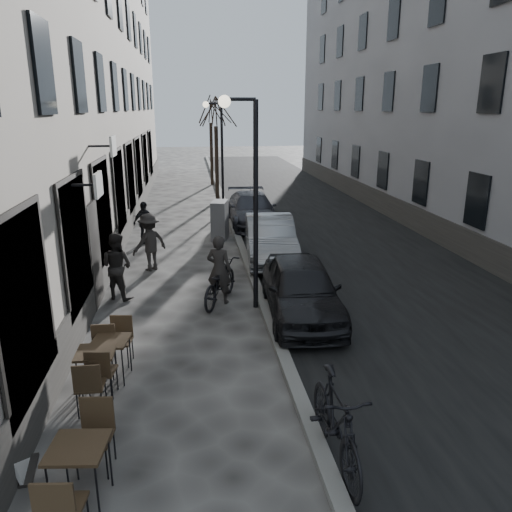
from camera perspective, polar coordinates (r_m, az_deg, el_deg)
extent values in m
plane|color=#322F2D|center=(7.52, 6.47, -23.37)|extent=(120.00, 120.00, 0.00)
cube|color=black|center=(22.75, 6.34, 4.27)|extent=(7.30, 60.00, 0.00)
cube|color=slate|center=(22.16, -2.89, 4.18)|extent=(0.25, 60.00, 0.12)
cube|color=gray|center=(22.75, -20.60, 23.67)|extent=(4.00, 35.00, 16.00)
cube|color=slate|center=(24.87, 20.55, 22.98)|extent=(4.00, 35.00, 16.00)
cylinder|color=black|center=(11.90, -0.03, 5.36)|extent=(0.12, 0.12, 5.00)
cylinder|color=black|center=(11.63, -1.82, 17.48)|extent=(0.70, 0.08, 0.08)
sphere|color=#FFF2CC|center=(11.60, -3.62, 17.21)|extent=(0.28, 0.28, 0.28)
cylinder|color=black|center=(23.74, -3.88, 10.96)|extent=(0.12, 0.12, 5.00)
cylinder|color=black|center=(23.60, -4.89, 16.99)|extent=(0.70, 0.08, 0.08)
sphere|color=#FFF2CC|center=(23.59, -5.77, 16.84)|extent=(0.28, 0.28, 0.28)
cylinder|color=black|center=(26.76, -4.50, 10.40)|extent=(0.20, 0.20, 3.90)
cylinder|color=black|center=(32.73, -5.10, 11.51)|extent=(0.20, 0.20, 3.90)
cube|color=black|center=(6.90, -19.73, -19.91)|extent=(0.76, 0.76, 0.04)
cylinder|color=black|center=(7.04, -22.59, -23.79)|extent=(0.03, 0.03, 0.80)
cylinder|color=black|center=(6.87, -17.66, -24.40)|extent=(0.03, 0.03, 0.80)
cylinder|color=black|center=(7.46, -20.92, -21.02)|extent=(0.03, 0.03, 0.80)
cylinder|color=black|center=(7.29, -16.33, -21.49)|extent=(0.03, 0.03, 0.80)
cube|color=black|center=(9.17, -17.87, -10.43)|extent=(0.66, 0.66, 0.04)
cylinder|color=black|center=(9.18, -19.67, -13.41)|extent=(0.03, 0.03, 0.76)
cylinder|color=black|center=(9.07, -16.22, -13.45)|extent=(0.03, 0.03, 0.76)
cylinder|color=black|center=(9.65, -18.99, -11.81)|extent=(0.03, 0.03, 0.76)
cylinder|color=black|center=(9.54, -15.72, -11.83)|extent=(0.03, 0.03, 0.76)
cube|color=black|center=(9.54, -16.32, -9.27)|extent=(0.72, 0.72, 0.04)
cylinder|color=black|center=(9.57, -18.15, -12.01)|extent=(0.02, 0.02, 0.74)
cylinder|color=black|center=(9.42, -14.97, -12.21)|extent=(0.02, 0.02, 0.74)
cylinder|color=black|center=(10.02, -17.21, -10.57)|extent=(0.02, 0.02, 0.74)
cylinder|color=black|center=(9.87, -14.17, -10.73)|extent=(0.02, 0.02, 0.74)
cube|color=black|center=(8.14, -25.03, -21.35)|extent=(0.40, 0.69, 0.04)
cube|color=silver|center=(7.85, -26.17, -18.05)|extent=(0.35, 0.68, 1.09)
cube|color=#5D5D60|center=(18.93, -4.16, 4.09)|extent=(0.75, 1.07, 1.47)
imported|color=black|center=(12.77, -4.20, -3.02)|extent=(1.49, 2.18, 1.09)
imported|color=#262321|center=(12.66, -4.23, -1.55)|extent=(0.76, 0.65, 1.78)
imported|color=black|center=(13.41, -15.59, -1.12)|extent=(1.08, 1.01, 1.76)
imported|color=#2A2624|center=(15.54, -12.07, 1.56)|extent=(1.31, 1.21, 1.77)
imported|color=black|center=(18.78, -12.67, 3.76)|extent=(0.93, 0.89, 1.55)
imported|color=black|center=(11.88, 5.22, -3.74)|extent=(1.88, 4.22, 1.41)
imported|color=gray|center=(16.31, 1.62, 2.01)|extent=(1.82, 4.42, 1.43)
imported|color=#31333A|center=(21.16, -0.46, 5.32)|extent=(1.96, 4.71, 1.36)
imported|color=black|center=(7.34, 9.11, -18.22)|extent=(0.65, 2.19, 1.31)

